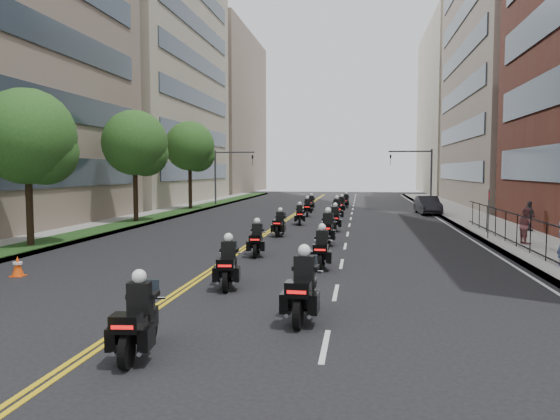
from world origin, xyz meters
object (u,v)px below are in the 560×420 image
at_px(motorcycle_9, 337,211).
at_px(motorcycle_10, 307,208).
at_px(motorcycle_1, 303,291).
at_px(motorcycle_3, 322,251).
at_px(pedestrian_c, 529,216).
at_px(pedestrian_b, 526,225).
at_px(motorcycle_5, 328,230).
at_px(motorcycle_12, 311,204).
at_px(motorcycle_6, 280,225).
at_px(motorcycle_13, 346,202).
at_px(motorcycle_8, 300,216).
at_px(motorcycle_2, 228,266).
at_px(motorcycle_11, 341,206).
at_px(motorcycle_4, 257,241).
at_px(motorcycle_7, 335,220).
at_px(traffic_cone, 18,266).
at_px(motorcycle_0, 138,322).
at_px(parked_sedan, 428,205).

height_order(motorcycle_9, motorcycle_10, motorcycle_9).
relative_size(motorcycle_1, motorcycle_3, 1.11).
bearing_deg(pedestrian_c, pedestrian_b, 147.05).
distance_m(motorcycle_5, motorcycle_12, 22.54).
relative_size(motorcycle_6, motorcycle_13, 1.03).
bearing_deg(motorcycle_12, pedestrian_c, -45.29).
bearing_deg(motorcycle_5, pedestrian_c, 32.60).
bearing_deg(pedestrian_c, motorcycle_8, 61.71).
xyz_separation_m(motorcycle_2, motorcycle_3, (2.65, 3.68, -0.01)).
relative_size(motorcycle_6, motorcycle_11, 0.98).
bearing_deg(pedestrian_b, motorcycle_3, 115.41).
height_order(motorcycle_1, motorcycle_9, motorcycle_1).
xyz_separation_m(motorcycle_3, motorcycle_4, (-2.95, 2.61, -0.02)).
xyz_separation_m(motorcycle_7, pedestrian_c, (11.09, 0.32, 0.34)).
distance_m(motorcycle_1, motorcycle_5, 13.48).
distance_m(motorcycle_6, traffic_cone, 14.55).
bearing_deg(motorcycle_12, motorcycle_5, -79.47).
height_order(motorcycle_6, motorcycle_12, motorcycle_6).
xyz_separation_m(motorcycle_0, motorcycle_12, (-0.08, 38.84, -0.06)).
bearing_deg(pedestrian_b, motorcycle_0, 132.38).
xyz_separation_m(motorcycle_5, motorcycle_13, (0.19, 26.03, -0.12)).
xyz_separation_m(motorcycle_3, motorcycle_11, (-0.17, 25.89, -0.03)).
height_order(pedestrian_c, traffic_cone, pedestrian_c).
xyz_separation_m(motorcycle_1, traffic_cone, (-10.28, 4.04, -0.38)).
bearing_deg(motorcycle_2, pedestrian_c, 42.86).
bearing_deg(motorcycle_4, motorcycle_8, 83.03).
height_order(motorcycle_5, motorcycle_12, motorcycle_5).
distance_m(motorcycle_5, motorcycle_8, 9.90).
relative_size(motorcycle_7, motorcycle_12, 1.10).
xyz_separation_m(motorcycle_7, motorcycle_10, (-2.63, 10.01, -0.04)).
xyz_separation_m(motorcycle_1, motorcycle_4, (-3.00, 9.66, -0.09)).
height_order(motorcycle_10, motorcycle_12, motorcycle_10).
relative_size(motorcycle_0, motorcycle_13, 1.11).
xyz_separation_m(motorcycle_10, pedestrian_c, (13.73, -9.69, 0.37)).
bearing_deg(motorcycle_2, motorcycle_6, 83.83).
distance_m(motorcycle_5, pedestrian_b, 9.39).
relative_size(motorcycle_6, motorcycle_9, 0.86).
bearing_deg(motorcycle_0, parked_sedan, 68.51).
xyz_separation_m(motorcycle_6, pedestrian_c, (14.00, 3.29, 0.38)).
distance_m(motorcycle_2, motorcycle_6, 13.29).
distance_m(motorcycle_5, motorcycle_13, 26.03).
relative_size(motorcycle_7, pedestrian_b, 1.32).
bearing_deg(motorcycle_13, motorcycle_12, -122.62).
bearing_deg(motorcycle_11, motorcycle_12, 138.93).
distance_m(motorcycle_1, motorcycle_12, 35.97).
height_order(motorcycle_9, motorcycle_12, motorcycle_9).
xyz_separation_m(motorcycle_12, pedestrian_b, (12.17, -21.61, 0.41)).
xyz_separation_m(motorcycle_12, motorcycle_13, (3.00, 3.66, -0.00)).
xyz_separation_m(motorcycle_0, motorcycle_7, (2.80, 22.63, -0.00)).
bearing_deg(pedestrian_b, motorcycle_10, 25.15).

